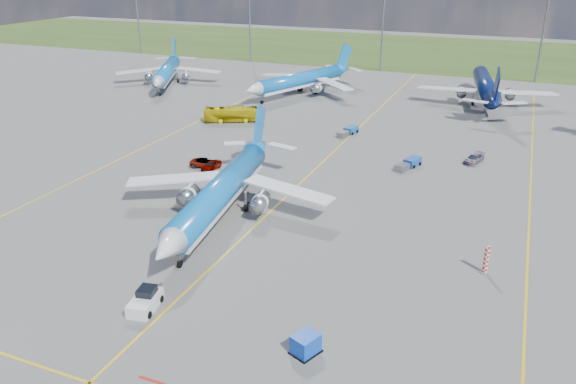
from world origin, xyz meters
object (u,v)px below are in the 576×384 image
at_px(service_car_b, 206,163).
at_px(service_car_c, 474,159).
at_px(warning_post, 486,259).
at_px(bg_jet_nw, 168,85).
at_px(bg_jet_nnw, 300,95).
at_px(service_car_a, 211,165).
at_px(main_airliner, 222,217).
at_px(bg_jet_n, 483,103).
at_px(pushback_tug, 145,301).
at_px(apron_bus, 231,114).
at_px(baggage_tug_w, 409,164).
at_px(baggage_tug_c, 348,131).
at_px(uld_container, 306,344).

bearing_deg(service_car_b, service_car_c, -74.49).
distance_m(warning_post, bg_jet_nw, 102.81).
distance_m(bg_jet_nnw, service_car_c, 53.21).
bearing_deg(service_car_b, service_car_a, -127.25).
relative_size(bg_jet_nnw, service_car_a, 9.39).
height_order(bg_jet_nw, main_airliner, main_airliner).
distance_m(bg_jet_n, pushback_tug, 95.55).
relative_size(apron_bus, baggage_tug_w, 1.85).
distance_m(warning_post, service_car_a, 43.19).
relative_size(bg_jet_nw, service_car_c, 8.21).
xyz_separation_m(bg_jet_n, service_car_c, (1.94, -41.11, 0.65)).
relative_size(bg_jet_nw, bg_jet_n, 0.92).
xyz_separation_m(main_airliner, pushback_tug, (2.96, -19.75, 0.74)).
distance_m(bg_jet_nnw, baggage_tug_c, 32.61).
height_order(main_airliner, pushback_tug, main_airliner).
bearing_deg(apron_bus, baggage_tug_c, -115.25).
distance_m(bg_jet_n, apron_bus, 55.85).
distance_m(bg_jet_nw, apron_bus, 38.78).
relative_size(bg_jet_nnw, bg_jet_n, 0.93).
relative_size(bg_jet_nnw, baggage_tug_w, 6.53).
bearing_deg(baggage_tug_c, bg_jet_nw, 169.59).
distance_m(bg_jet_nw, pushback_tug, 97.61).
distance_m(warning_post, baggage_tug_w, 30.62).
xyz_separation_m(bg_jet_nnw, service_car_b, (4.43, -50.59, 0.66)).
xyz_separation_m(bg_jet_nnw, service_car_a, (5.72, -51.26, 0.67)).
distance_m(warning_post, bg_jet_n, 75.11).
xyz_separation_m(main_airliner, service_car_b, (-10.76, 14.59, 0.66)).
relative_size(bg_jet_n, baggage_tug_w, 7.05).
bearing_deg(baggage_tug_w, bg_jet_n, 101.04).
relative_size(pushback_tug, baggage_tug_w, 0.97).
bearing_deg(warning_post, service_car_a, 159.05).
relative_size(service_car_b, baggage_tug_w, 0.84).
relative_size(uld_container, apron_bus, 0.20).
bearing_deg(main_airliner, apron_bus, 107.81).
xyz_separation_m(bg_jet_nw, baggage_tug_w, (67.24, -36.43, 0.58)).
distance_m(main_airliner, service_car_b, 18.14).
bearing_deg(service_car_c, apron_bus, -167.72).
bearing_deg(bg_jet_nnw, main_airliner, -56.10).
bearing_deg(baggage_tug_w, bg_jet_nnw, 149.48).
bearing_deg(baggage_tug_c, pushback_tug, -78.03).
bearing_deg(service_car_b, pushback_tug, -167.98).
relative_size(bg_jet_n, service_car_b, 8.39).
relative_size(service_car_a, service_car_b, 0.83).
xyz_separation_m(warning_post, pushback_tug, (-27.90, -18.23, -0.76)).
bearing_deg(service_car_c, service_car_a, -132.87).
height_order(pushback_tug, service_car_c, pushback_tug).
bearing_deg(baggage_tug_w, main_airliner, -104.72).
bearing_deg(bg_jet_nw, warning_post, -63.96).
distance_m(service_car_b, baggage_tug_w, 30.69).
bearing_deg(warning_post, service_car_b, 158.84).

